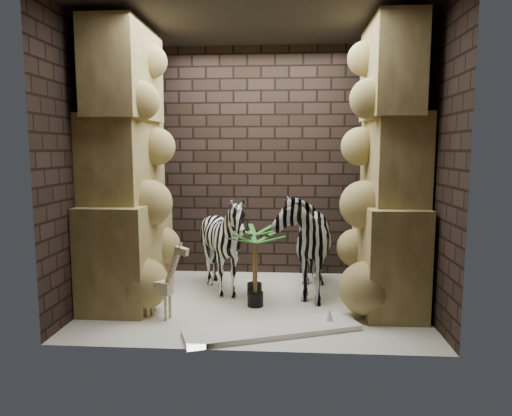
# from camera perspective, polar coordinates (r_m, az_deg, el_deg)

# --- Properties ---
(floor) EXTENTS (3.50, 3.50, 0.00)m
(floor) POSITION_cam_1_polar(r_m,az_deg,el_deg) (5.22, -0.20, -11.44)
(floor) COLOR white
(floor) RESTS_ON ground
(ceiling) EXTENTS (3.50, 3.50, 0.00)m
(ceiling) POSITION_cam_1_polar(r_m,az_deg,el_deg) (5.12, -0.21, 22.28)
(ceiling) COLOR #2A2522
(ceiling) RESTS_ON ground
(wall_back) EXTENTS (3.50, 0.00, 3.50)m
(wall_back) POSITION_cam_1_polar(r_m,az_deg,el_deg) (6.19, 0.61, 5.64)
(wall_back) COLOR black
(wall_back) RESTS_ON ground
(wall_front) EXTENTS (3.50, 0.00, 3.50)m
(wall_front) POSITION_cam_1_polar(r_m,az_deg,el_deg) (3.70, -1.57, 4.60)
(wall_front) COLOR black
(wall_front) RESTS_ON ground
(wall_left) EXTENTS (0.00, 3.00, 3.00)m
(wall_left) POSITION_cam_1_polar(r_m,az_deg,el_deg) (5.36, -19.28, 5.00)
(wall_left) COLOR black
(wall_left) RESTS_ON ground
(wall_right) EXTENTS (0.00, 3.00, 3.00)m
(wall_right) POSITION_cam_1_polar(r_m,az_deg,el_deg) (5.13, 19.77, 4.90)
(wall_right) COLOR black
(wall_right) RESTS_ON ground
(rock_pillar_left) EXTENTS (0.68, 1.30, 3.00)m
(rock_pillar_left) POSITION_cam_1_polar(r_m,az_deg,el_deg) (5.24, -15.74, 5.09)
(rock_pillar_left) COLOR tan
(rock_pillar_left) RESTS_ON floor
(rock_pillar_right) EXTENTS (0.58, 1.25, 3.00)m
(rock_pillar_right) POSITION_cam_1_polar(r_m,az_deg,el_deg) (5.05, 16.15, 5.01)
(rock_pillar_right) COLOR tan
(rock_pillar_right) RESTS_ON floor
(zebra_right) EXTENTS (0.67, 1.21, 1.42)m
(zebra_right) POSITION_cam_1_polar(r_m,az_deg,el_deg) (5.39, 5.72, -3.05)
(zebra_right) COLOR white
(zebra_right) RESTS_ON floor
(zebra_left) EXTENTS (1.23, 1.38, 1.05)m
(zebra_left) POSITION_cam_1_polar(r_m,az_deg,el_deg) (5.39, -3.96, -5.08)
(zebra_left) COLOR white
(zebra_left) RESTS_ON floor
(giraffe_toy) EXTENTS (0.44, 0.26, 0.80)m
(giraffe_toy) POSITION_cam_1_polar(r_m,az_deg,el_deg) (4.74, -11.89, -8.46)
(giraffe_toy) COLOR beige
(giraffe_toy) RESTS_ON floor
(palm_front) EXTENTS (0.36, 0.36, 0.81)m
(palm_front) POSITION_cam_1_polar(r_m,az_deg,el_deg) (5.31, -0.18, -6.55)
(palm_front) COLOR #125115
(palm_front) RESTS_ON floor
(palm_back) EXTENTS (0.36, 0.36, 0.79)m
(palm_back) POSITION_cam_1_polar(r_m,az_deg,el_deg) (4.98, -0.08, -7.60)
(palm_back) COLOR #125115
(palm_back) RESTS_ON floor
(surfboard) EXTENTS (1.66, 0.94, 0.05)m
(surfboard) POSITION_cam_1_polar(r_m,az_deg,el_deg) (4.41, 2.03, -14.66)
(surfboard) COLOR white
(surfboard) RESTS_ON floor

